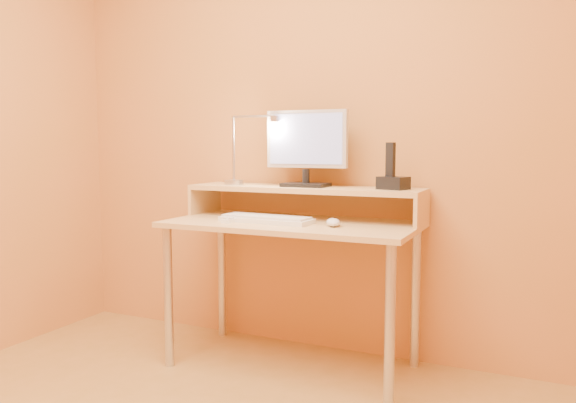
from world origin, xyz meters
The scene contains 25 objects.
wall_back centered at (0.00, 1.50, 1.25)m, with size 3.00×0.04×2.50m, color #CC7E44.
desk_leg_fl centered at (-0.55, 0.93, 0.35)m, with size 0.04×0.04×0.69m, color silver.
desk_leg_fr centered at (0.55, 0.93, 0.35)m, with size 0.04×0.04×0.69m, color silver.
desk_leg_bl centered at (-0.55, 1.43, 0.35)m, with size 0.04×0.04×0.69m, color silver.
desk_leg_br centered at (0.55, 1.43, 0.35)m, with size 0.04×0.04×0.69m, color silver.
desk_lower centered at (0.00, 1.18, 0.71)m, with size 1.20×0.60×0.03m, color tan.
shelf_riser_left centered at (-0.59, 1.33, 0.79)m, with size 0.02×0.30×0.14m, color tan.
shelf_riser_right centered at (0.59, 1.33, 0.79)m, with size 0.02×0.30×0.14m, color tan.
desk_shelf centered at (0.00, 1.33, 0.87)m, with size 1.20×0.30×0.03m, color tan.
monitor_foot centered at (0.01, 1.33, 0.89)m, with size 0.22×0.16×0.02m, color black.
monitor_neck centered at (0.01, 1.33, 0.93)m, with size 0.04×0.04×0.07m, color black.
monitor_panel centered at (0.01, 1.34, 1.12)m, with size 0.42×0.04×0.29m, color silver.
monitor_back centered at (0.01, 1.36, 1.12)m, with size 0.38×0.01×0.24m, color black.
monitor_screen centered at (0.01, 1.32, 1.12)m, with size 0.38×0.00×0.25m, color #8A94D6.
lamp_base centered at (-0.39, 1.30, 0.89)m, with size 0.10×0.10×0.03m, color silver.
lamp_post centered at (-0.39, 1.30, 1.07)m, with size 0.01×0.01×0.33m, color silver.
lamp_arm centered at (-0.27, 1.30, 1.24)m, with size 0.01×0.01×0.24m, color silver.
lamp_head centered at (-0.15, 1.30, 1.22)m, with size 0.04×0.04×0.03m, color silver.
lamp_bulb centered at (-0.15, 1.30, 1.20)m, with size 0.03×0.03×0.00m, color #FFEAC6.
phone_dock centered at (0.45, 1.33, 0.91)m, with size 0.13×0.10×0.06m, color black.
phone_handset centered at (0.44, 1.33, 1.02)m, with size 0.04×0.03×0.16m, color black.
phone_led centered at (0.50, 1.28, 0.91)m, with size 0.01×0.00×0.04m, color #3058FF.
keyboard centered at (-0.10, 1.11, 0.73)m, with size 0.46×0.14×0.02m, color white.
mouse centered at (0.24, 1.11, 0.74)m, with size 0.06×0.11×0.04m, color silver.
remote_control centered at (-0.26, 1.07, 0.73)m, with size 0.04×0.17×0.02m, color white.
Camera 1 is at (1.09, -1.25, 1.08)m, focal length 34.78 mm.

